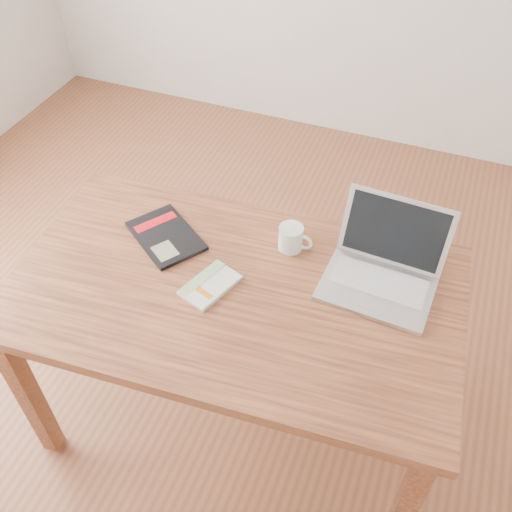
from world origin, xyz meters
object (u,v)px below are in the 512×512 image
(desk, at_px, (235,306))
(black_guidebook, at_px, (166,236))
(white_guidebook, at_px, (210,285))
(laptop, at_px, (383,268))
(coffee_mug, at_px, (292,238))

(desk, distance_m, black_guidebook, 0.34)
(desk, xyz_separation_m, black_guidebook, (-0.30, 0.12, 0.10))
(white_guidebook, height_order, black_guidebook, white_guidebook)
(white_guidebook, bearing_deg, laptop, 44.40)
(black_guidebook, relative_size, laptop, 0.90)
(coffee_mug, bearing_deg, desk, -108.91)
(white_guidebook, distance_m, laptop, 0.53)
(desk, relative_size, laptop, 4.10)
(laptop, bearing_deg, black_guidebook, -170.58)
(white_guidebook, relative_size, black_guidebook, 0.65)
(white_guidebook, xyz_separation_m, coffee_mug, (0.18, 0.25, 0.04))
(desk, xyz_separation_m, coffee_mug, (0.11, 0.23, 0.13))
(coffee_mug, bearing_deg, laptop, 0.54)
(coffee_mug, bearing_deg, black_guidebook, -159.31)
(laptop, height_order, coffee_mug, laptop)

